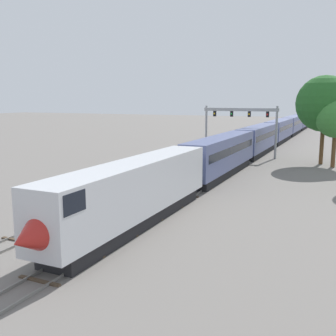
% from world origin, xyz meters
% --- Properties ---
extents(ground_plane, '(400.00, 400.00, 0.00)m').
position_xyz_m(ground_plane, '(0.00, 0.00, 0.00)').
color(ground_plane, slate).
extents(track_main, '(2.60, 200.00, 0.16)m').
position_xyz_m(track_main, '(2.00, 60.00, 0.07)').
color(track_main, slate).
rests_on(track_main, ground).
extents(track_near, '(2.60, 160.00, 0.16)m').
position_xyz_m(track_near, '(-3.50, 40.00, 0.07)').
color(track_near, slate).
rests_on(track_near, ground).
extents(passenger_train, '(3.04, 128.67, 4.80)m').
position_xyz_m(passenger_train, '(2.00, 58.09, 2.61)').
color(passenger_train, silver).
rests_on(passenger_train, ground).
extents(signal_gantry, '(12.10, 0.49, 8.19)m').
position_xyz_m(signal_gantry, '(-0.25, 42.66, 5.99)').
color(signal_gantry, '#999BA0').
rests_on(signal_gantry, ground).
extents(trackside_tree_left, '(7.91, 7.91, 12.57)m').
position_xyz_m(trackside_tree_left, '(12.41, 39.94, 8.59)').
color(trackside_tree_left, brown).
rests_on(trackside_tree_left, ground).
extents(trackside_tree_right, '(5.36, 5.36, 9.41)m').
position_xyz_m(trackside_tree_right, '(14.10, 37.77, 6.69)').
color(trackside_tree_right, brown).
rests_on(trackside_tree_right, ground).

